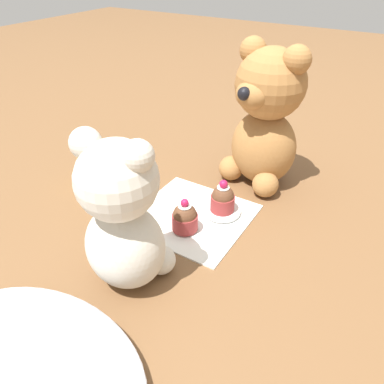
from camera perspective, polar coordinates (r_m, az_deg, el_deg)
The scene contains 9 objects.
ground_plane at distance 0.70m, azimuth 0.00°, elevation -3.80°, with size 4.00×4.00×0.00m, color brown.
knitted_placemat at distance 0.70m, azimuth 0.00°, elevation -3.61°, with size 0.20×0.20×0.01m, color silver.
tulle_cloth at distance 0.51m, azimuth -24.17°, elevation -23.42°, with size 0.31×0.22×0.04m, color silver.
teddy_bear_cream at distance 0.52m, azimuth -10.71°, elevation -3.59°, with size 0.13×0.13×0.24m.
teddy_bear_tan at distance 0.76m, azimuth 11.13°, elevation 11.06°, with size 0.16×0.16×0.29m.
cupcake_near_cream_bear at distance 0.65m, azimuth -1.10°, elevation -3.94°, with size 0.05×0.05×0.06m.
saucer_plate at distance 0.71m, azimuth 4.59°, elevation -2.84°, with size 0.07×0.07×0.01m, color silver.
cupcake_near_tan_bear at distance 0.69m, azimuth 4.69°, elevation -1.05°, with size 0.04×0.04×0.06m.
juice_glass at distance 0.82m, azimuth -14.94°, elevation 4.09°, with size 0.06×0.06×0.08m, color #EADB66.
Camera 1 is at (-0.29, 0.47, 0.43)m, focal length 35.00 mm.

